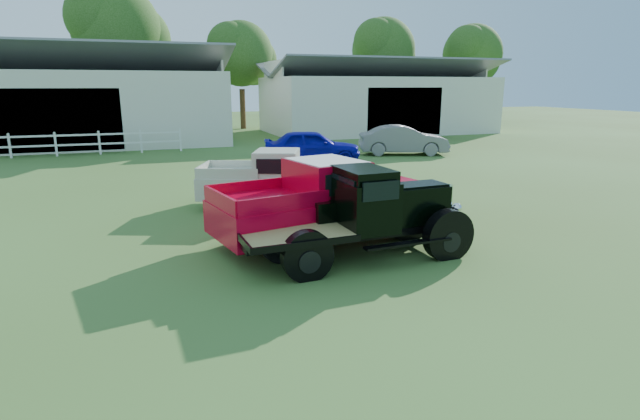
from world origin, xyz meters
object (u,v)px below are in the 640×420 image
object	(u,v)px
vintage_flatbed	(359,214)
misc_car_grey	(403,140)
misc_car_blue	(312,146)
red_pickup	(323,200)
white_pickup	(274,179)

from	to	relation	value
vintage_flatbed	misc_car_grey	distance (m)	16.10
vintage_flatbed	misc_car_blue	distance (m)	13.08
red_pickup	misc_car_grey	bearing A→B (deg)	42.54
vintage_flatbed	misc_car_blue	xyz separation A→B (m)	(3.33, 12.65, -0.18)
red_pickup	misc_car_grey	xyz separation A→B (m)	(8.86, 12.25, -0.20)
red_pickup	misc_car_blue	world-z (taller)	red_pickup
misc_car_blue	misc_car_grey	world-z (taller)	misc_car_blue
vintage_flatbed	white_pickup	distance (m)	4.93
misc_car_grey	vintage_flatbed	bearing A→B (deg)	167.30
white_pickup	misc_car_blue	bearing A→B (deg)	85.86
misc_car_blue	misc_car_grey	size ratio (longest dim) A/B	0.99
vintage_flatbed	misc_car_grey	size ratio (longest dim) A/B	1.05
white_pickup	misc_car_blue	xyz separation A→B (m)	(3.80, 7.75, -0.06)
misc_car_blue	red_pickup	bearing A→B (deg)	176.98
red_pickup	misc_car_blue	bearing A→B (deg)	60.67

